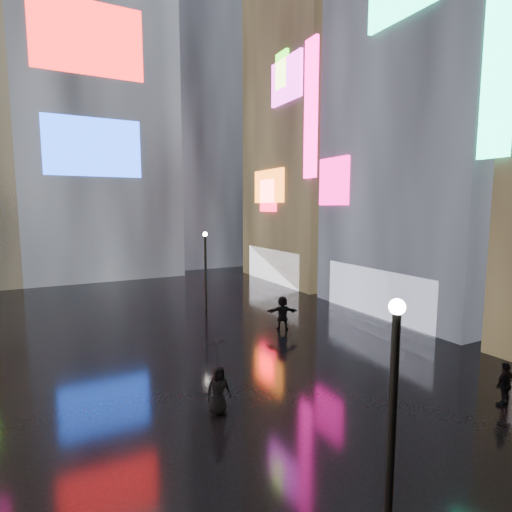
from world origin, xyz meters
TOP-DOWN VIEW (x-y plane):
  - ground at (0.00, 20.00)m, footprint 140.00×140.00m
  - building_right_mid at (15.98, 17.01)m, footprint 10.28×13.70m
  - building_right_far at (15.98, 30.00)m, footprint 10.28×12.00m
  - tower_main at (-3.00, 43.97)m, footprint 16.00×14.20m
  - tower_flank_right at (9.00, 46.00)m, footprint 12.00×12.00m
  - lamp_near at (-1.38, 3.84)m, footprint 0.30×0.30m
  - lamp_far at (2.25, 23.55)m, footprint 0.30×0.30m
  - pedestrian_3 at (6.74, 6.39)m, footprint 0.92×0.39m
  - pedestrian_4 at (-2.21, 10.46)m, footprint 0.84×0.56m
  - pedestrian_5 at (4.43, 17.29)m, footprint 1.86×1.20m
  - umbrella_2 at (-2.21, 10.46)m, footprint 1.31×1.32m

SIDE VIEW (x-z plane):
  - ground at x=0.00m, z-range 0.00..0.00m
  - pedestrian_3 at x=6.74m, z-range 0.00..1.57m
  - pedestrian_4 at x=-2.21m, z-range 0.00..1.68m
  - pedestrian_5 at x=4.43m, z-range 0.00..1.91m
  - umbrella_2 at x=-2.21m, z-range 1.68..2.57m
  - lamp_near at x=-1.38m, z-range 0.34..5.54m
  - lamp_far at x=2.25m, z-range 0.34..5.54m
  - building_right_far at x=15.98m, z-range -0.02..27.98m
  - building_right_mid at x=15.98m, z-range -0.01..29.99m
  - tower_flank_right at x=9.00m, z-range 0.00..34.00m
  - tower_main at x=-3.00m, z-range 0.01..42.01m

